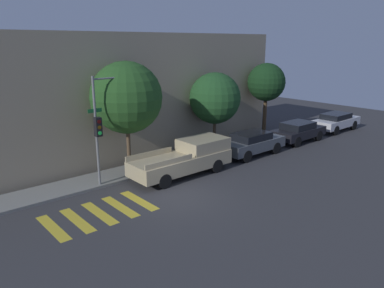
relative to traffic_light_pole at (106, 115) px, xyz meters
name	(u,v)px	position (x,y,z in m)	size (l,w,h in m)	color
ground_plane	(176,197)	(1.49, -3.37, -3.51)	(60.00, 60.00, 0.00)	#333335
sidewalk	(127,173)	(1.49, 0.83, -3.44)	(26.00, 2.00, 0.14)	slate
building_row	(86,97)	(1.49, 5.23, 0.19)	(26.00, 6.00, 7.39)	gray
crosswalk	(99,213)	(-1.91, -2.57, -3.51)	(4.34, 2.60, 0.00)	gold
traffic_light_pole	(106,115)	(0.00, 0.00, 0.00)	(2.63, 0.56, 5.37)	slate
pickup_truck	(187,158)	(3.91, -1.27, -2.59)	(5.68, 1.98, 1.78)	tan
sedan_near_corner	(252,143)	(9.22, -1.27, -2.72)	(4.48, 1.80, 1.46)	#4C5156
sedan_middle	(298,131)	(14.22, -1.27, -2.74)	(4.30, 1.85, 1.42)	black
sedan_far_end	(336,121)	(19.40, -1.27, -2.73)	(4.57, 1.76, 1.41)	silver
tree_near_corner	(126,98)	(1.72, 0.95, 0.58)	(3.74, 3.74, 5.96)	brown
tree_midblock	(215,98)	(8.11, 0.95, -0.07)	(3.23, 3.23, 5.06)	brown
tree_far_end	(266,83)	(13.17, 0.95, 0.56)	(2.68, 2.68, 5.45)	#4C3823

